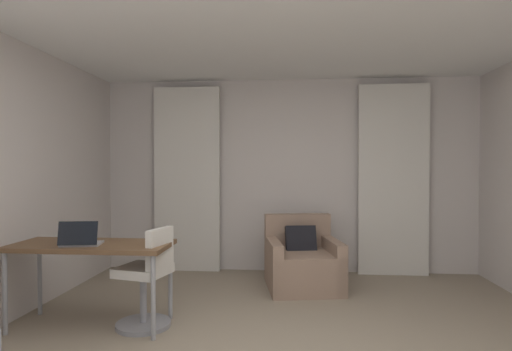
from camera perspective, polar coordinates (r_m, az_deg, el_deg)
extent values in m
cube|color=silver|center=(5.74, 4.39, 0.00)|extent=(5.12, 0.06, 2.60)
cube|color=silver|center=(5.79, -9.36, -0.50)|extent=(0.90, 0.06, 2.50)
cube|color=silver|center=(5.77, 18.17, -0.55)|extent=(0.90, 0.06, 2.50)
cube|color=#997A66|center=(5.03, 6.41, -12.66)|extent=(0.94, 0.98, 0.43)
cube|color=#997A66|center=(5.29, 5.65, -7.38)|extent=(0.82, 0.27, 0.40)
cube|color=#997A66|center=(5.09, 10.31, -11.69)|extent=(0.26, 0.87, 0.57)
cube|color=#997A66|center=(4.95, 2.40, -12.02)|extent=(0.26, 0.87, 0.57)
cube|color=black|center=(5.08, 6.13, -8.86)|extent=(0.39, 0.26, 0.37)
cube|color=brown|center=(4.03, -21.45, -8.86)|extent=(1.38, 0.59, 0.04)
cylinder|color=#99999E|center=(4.62, -27.34, -12.30)|extent=(0.04, 0.04, 0.70)
cylinder|color=#99999E|center=(4.10, -11.57, -13.90)|extent=(0.04, 0.04, 0.70)
cylinder|color=#99999E|center=(4.22, -30.97, -13.59)|extent=(0.04, 0.04, 0.70)
cylinder|color=#99999E|center=(3.65, -13.80, -15.80)|extent=(0.04, 0.04, 0.70)
cylinder|color=gray|center=(3.99, -15.07, -16.13)|extent=(0.06, 0.06, 0.46)
cylinder|color=gray|center=(4.06, -15.06, -18.96)|extent=(0.48, 0.48, 0.04)
cube|color=silver|center=(3.92, -15.09, -12.35)|extent=(0.48, 0.48, 0.08)
cube|color=silver|center=(3.78, -12.94, -9.57)|extent=(0.15, 0.36, 0.34)
cube|color=#ADADB2|center=(3.98, -22.58, -8.57)|extent=(0.35, 0.27, 0.02)
cube|color=black|center=(3.86, -23.08, -7.24)|extent=(0.32, 0.11, 0.20)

